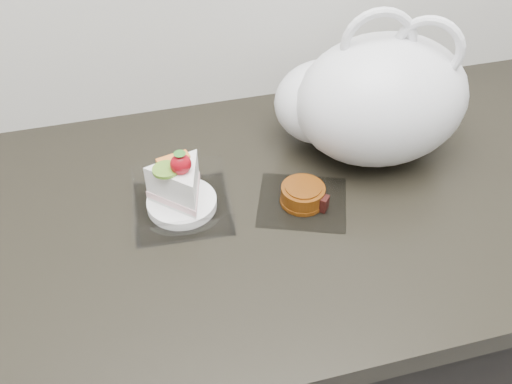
% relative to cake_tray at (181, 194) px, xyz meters
% --- Properties ---
extents(counter, '(2.04, 0.64, 0.90)m').
position_rel_cake_tray_xyz_m(counter, '(0.12, -0.02, -0.48)').
color(counter, black).
rests_on(counter, ground).
extents(cake_tray, '(0.16, 0.16, 0.12)m').
position_rel_cake_tray_xyz_m(cake_tray, '(0.00, 0.00, 0.00)').
color(cake_tray, white).
rests_on(cake_tray, counter).
extents(mooncake_wrap, '(0.18, 0.17, 0.03)m').
position_rel_cake_tray_xyz_m(mooncake_wrap, '(0.19, -0.04, -0.02)').
color(mooncake_wrap, white).
rests_on(mooncake_wrap, counter).
extents(plastic_bag, '(0.37, 0.32, 0.27)m').
position_rel_cake_tray_xyz_m(plastic_bag, '(0.34, 0.07, 0.08)').
color(plastic_bag, white).
rests_on(plastic_bag, counter).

